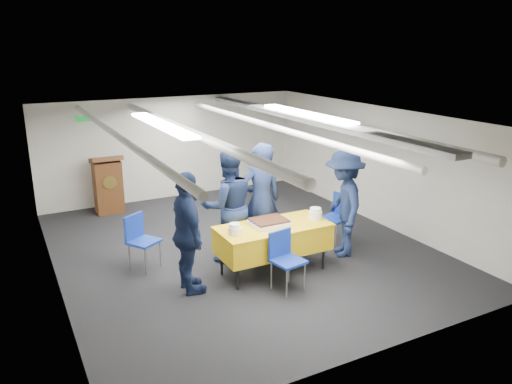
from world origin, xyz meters
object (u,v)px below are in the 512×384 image
(chair_near, at_px, (284,254))
(sailor_a, at_px, (261,200))
(sailor_d, at_px, (343,204))
(serving_table, at_px, (273,238))
(chair_left, at_px, (140,236))
(podium, at_px, (108,184))
(chair_right, at_px, (338,213))
(sheet_cake, at_px, (269,222))
(sailor_b, at_px, (228,206))
(sailor_c, at_px, (188,233))

(chair_near, distance_m, sailor_a, 1.33)
(sailor_d, bearing_deg, sailor_a, -94.27)
(serving_table, bearing_deg, chair_left, 147.73)
(serving_table, xyz_separation_m, podium, (-1.65, 4.12, 0.05))
(chair_near, xyz_separation_m, sailor_d, (1.49, 0.60, 0.37))
(sailor_a, bearing_deg, chair_right, -177.88)
(sheet_cake, height_order, chair_near, chair_near)
(sailor_d, bearing_deg, sailor_b, -87.66)
(chair_left, relative_size, sailor_a, 0.45)
(chair_left, bearing_deg, serving_table, -32.27)
(chair_left, bearing_deg, sheet_cake, -32.02)
(serving_table, relative_size, sailor_d, 0.97)
(chair_near, bearing_deg, sailor_b, 103.11)
(sheet_cake, height_order, sailor_a, sailor_a)
(sailor_d, bearing_deg, podium, -120.32)
(serving_table, height_order, sailor_b, sailor_b)
(sailor_c, bearing_deg, sheet_cake, -84.10)
(sailor_a, distance_m, sailor_c, 1.68)
(chair_left, relative_size, sailor_d, 0.48)
(sheet_cake, distance_m, podium, 4.38)
(sailor_b, bearing_deg, podium, -61.38)
(podium, distance_m, chair_left, 2.99)
(sheet_cake, relative_size, sailor_d, 0.31)
(sheet_cake, xyz_separation_m, sailor_a, (0.20, 0.64, 0.15))
(chair_near, relative_size, sailor_b, 0.47)
(sailor_b, distance_m, sailor_c, 1.21)
(sailor_c, bearing_deg, sailor_b, -48.69)
(chair_left, height_order, sailor_a, sailor_a)
(chair_left, bearing_deg, sailor_d, -18.82)
(podium, distance_m, sailor_a, 3.89)
(chair_near, bearing_deg, sailor_d, 21.94)
(sailor_c, bearing_deg, sailor_d, -85.02)
(sailor_b, bearing_deg, serving_table, 128.69)
(chair_right, xyz_separation_m, sailor_c, (-3.04, -0.58, 0.36))
(chair_left, xyz_separation_m, sailor_b, (1.36, -0.40, 0.40))
(sailor_b, relative_size, sailor_d, 1.04)
(sheet_cake, bearing_deg, sailor_c, -177.81)
(sailor_c, distance_m, sailor_d, 2.75)
(sailor_a, bearing_deg, serving_table, 84.32)
(chair_left, distance_m, sailor_d, 3.35)
(sheet_cake, xyz_separation_m, chair_near, (-0.07, -0.59, -0.29))
(chair_near, height_order, sailor_a, sailor_a)
(podium, bearing_deg, chair_right, -46.95)
(sailor_d, bearing_deg, sheet_cake, -66.49)
(chair_right, height_order, sailor_c, sailor_c)
(podium, bearing_deg, sailor_b, -70.07)
(podium, distance_m, chair_near, 4.91)
(sailor_b, xyz_separation_m, sailor_c, (-0.96, -0.74, -0.04))
(podium, relative_size, sailor_a, 0.65)
(sailor_d, bearing_deg, sailor_c, -65.62)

